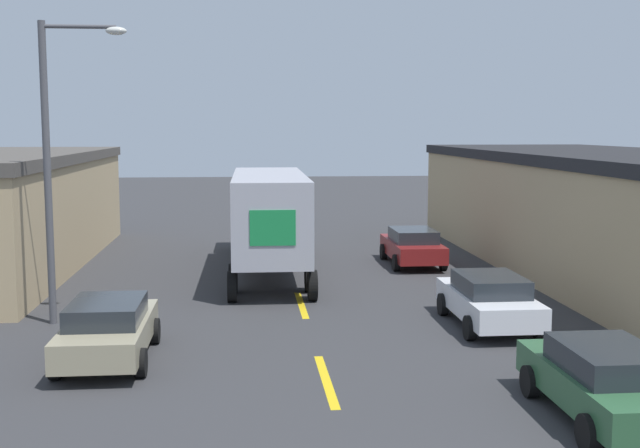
# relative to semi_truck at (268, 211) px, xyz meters

# --- Properties ---
(road_centerline) EXTENTS (0.20, 18.41, 0.01)m
(road_centerline) POSITION_rel_semi_truck_xyz_m (0.80, -13.52, -2.23)
(road_centerline) COLOR gold
(road_centerline) RESTS_ON ground_plane
(warehouse_right) EXTENTS (8.32, 24.32, 4.48)m
(warehouse_right) POSITION_rel_semi_truck_xyz_m (12.84, -0.63, 0.01)
(warehouse_right) COLOR tan
(warehouse_right) RESTS_ON ground_plane
(semi_truck) EXTENTS (2.89, 12.86, 3.75)m
(semi_truck) POSITION_rel_semi_truck_xyz_m (0.00, 0.00, 0.00)
(semi_truck) COLOR silver
(semi_truck) RESTS_ON ground_plane
(parked_car_right_mid) EXTENTS (2.03, 4.43, 1.43)m
(parked_car_right_mid) POSITION_rel_semi_truck_xyz_m (5.67, -9.27, -1.48)
(parked_car_right_mid) COLOR silver
(parked_car_right_mid) RESTS_ON ground_plane
(parked_car_right_far) EXTENTS (2.03, 4.43, 1.43)m
(parked_car_right_far) POSITION_rel_semi_truck_xyz_m (5.67, 0.64, -1.48)
(parked_car_right_far) COLOR maroon
(parked_car_right_far) RESTS_ON ground_plane
(parked_car_left_far) EXTENTS (2.03, 4.43, 1.43)m
(parked_car_left_far) POSITION_rel_semi_truck_xyz_m (-4.07, -11.57, -1.48)
(parked_car_left_far) COLOR tan
(parked_car_left_far) RESTS_ON ground_plane
(parked_car_right_near) EXTENTS (2.03, 4.43, 1.43)m
(parked_car_right_near) POSITION_rel_semi_truck_xyz_m (5.67, -16.34, -1.48)
(parked_car_right_near) COLOR #2D5B38
(parked_car_right_near) RESTS_ON ground_plane
(street_lamp) EXTENTS (2.31, 0.32, 8.19)m
(street_lamp) POSITION_rel_semi_truck_xyz_m (-5.93, -7.80, 2.48)
(street_lamp) COLOR #4C4C51
(street_lamp) RESTS_ON ground_plane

